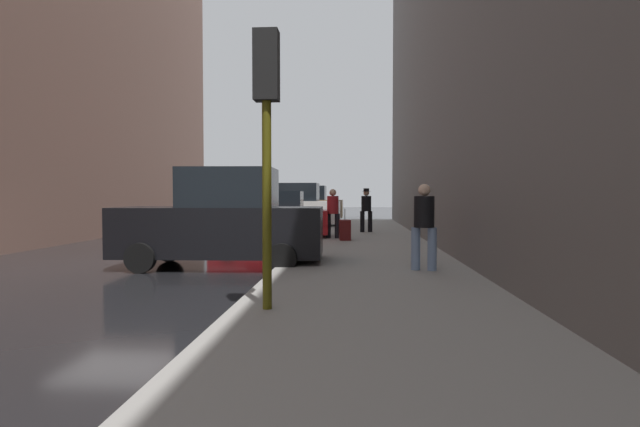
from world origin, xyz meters
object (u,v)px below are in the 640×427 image
pedestrian_in_red_jacket (333,211)px  pedestrian_in_jeans (424,222)px  parked_white_van (294,208)px  pedestrian_with_fedora (366,208)px  parked_bronze_suv (307,205)px  traffic_light (267,108)px  parked_red_hatchback (272,217)px  parked_black_suv (223,222)px  fire_hydrant (324,225)px  rolling_suitcase (345,230)px

pedestrian_in_red_jacket → pedestrian_in_jeans: bearing=-74.0°
parked_white_van → pedestrian_in_jeans: bearing=-73.5°
pedestrian_in_jeans → pedestrian_with_fedora: bearing=94.9°
pedestrian_in_jeans → parked_bronze_suv: bearing=101.6°
parked_white_van → traffic_light: (1.85, -18.27, 1.73)m
parked_red_hatchback → pedestrian_in_red_jacket: size_ratio=2.49×
pedestrian_with_fedora → pedestrian_in_jeans: bearing=-85.1°
parked_black_suv → fire_hydrant: size_ratio=6.62×
fire_hydrant → pedestrian_in_jeans: size_ratio=0.41×
parked_white_van → pedestrian_in_red_jacket: bearing=-73.0°
pedestrian_in_jeans → rolling_suitcase: 6.88m
parked_white_van → fire_hydrant: (1.80, -5.32, -0.54)m
parked_red_hatchback → pedestrian_with_fedora: size_ratio=2.39×
rolling_suitcase → parked_red_hatchback: bearing=154.3°
traffic_light → pedestrian_in_red_jacket: (0.39, 10.95, -1.65)m
parked_black_suv → traffic_light: bearing=-68.6°
parked_red_hatchback → parked_bronze_suv: (-0.00, 13.28, 0.18)m
traffic_light → parked_red_hatchback: bearing=99.2°
parked_white_van → parked_bronze_suv: same height
parked_black_suv → pedestrian_in_jeans: (4.36, -1.18, 0.07)m
parked_black_suv → fire_hydrant: parked_black_suv is taller
parked_red_hatchback → pedestrian_with_fedora: pedestrian_with_fedora is taller
traffic_light → pedestrian_in_red_jacket: traffic_light is taller
pedestrian_in_red_jacket → rolling_suitcase: 1.07m
parked_bronze_suv → parked_black_suv: bearing=-90.0°
pedestrian_in_red_jacket → pedestrian_with_fedora: pedestrian_with_fedora is taller
parked_red_hatchback → parked_bronze_suv: parked_bronze_suv is taller
parked_red_hatchback → rolling_suitcase: parked_red_hatchback is taller
pedestrian_with_fedora → traffic_light: bearing=-96.6°
parked_red_hatchback → rolling_suitcase: (2.67, -1.29, -0.36)m
parked_red_hatchback → traffic_light: size_ratio=1.18×
parked_bronze_suv → traffic_light: traffic_light is taller
parked_red_hatchback → traffic_light: 11.78m
parked_white_van → parked_bronze_suv: (0.00, 6.50, 0.00)m
parked_black_suv → parked_red_hatchback: size_ratio=1.10×
parked_red_hatchback → parked_black_suv: bearing=-90.0°
pedestrian_with_fedora → parked_red_hatchback: bearing=-145.1°
pedestrian_in_jeans → pedestrian_in_red_jacket: bearing=106.0°
pedestrian_with_fedora → rolling_suitcase: pedestrian_with_fedora is taller
parked_bronze_suv → fire_hydrant: size_ratio=6.59×
parked_bronze_suv → parked_red_hatchback: bearing=-90.0°
parked_black_suv → traffic_light: 5.36m
pedestrian_in_jeans → parked_black_suv: bearing=164.9°
traffic_light → rolling_suitcase: traffic_light is taller
parked_bronze_suv → pedestrian_in_red_jacket: parked_bronze_suv is taller
parked_white_van → parked_bronze_suv: 6.50m
parked_white_van → fire_hydrant: 5.64m
parked_bronze_suv → pedestrian_with_fedora: parked_bronze_suv is taller
pedestrian_in_red_jacket → rolling_suitcase: pedestrian_in_red_jacket is taller
parked_black_suv → rolling_suitcase: 6.11m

